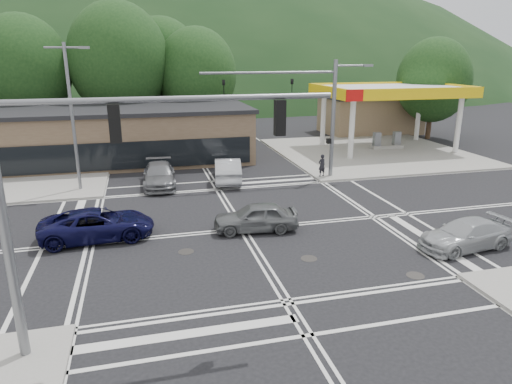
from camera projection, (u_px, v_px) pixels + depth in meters
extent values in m
plane|color=black|center=(242.00, 229.00, 22.62)|extent=(120.00, 120.00, 0.00)
cube|color=gray|center=(371.00, 152.00, 40.05)|extent=(16.00, 16.00, 0.15)
cylinder|color=silver|center=(352.00, 129.00, 36.78)|extent=(0.44, 0.44, 5.00)
cylinder|color=silver|center=(323.00, 120.00, 42.35)|extent=(0.44, 0.44, 5.00)
cylinder|color=silver|center=(459.00, 125.00, 39.15)|extent=(0.44, 0.44, 5.00)
cylinder|color=silver|center=(418.00, 116.00, 44.72)|extent=(0.44, 0.44, 5.00)
cube|color=silver|center=(391.00, 90.00, 39.94)|extent=(12.00, 8.00, 0.60)
cube|color=yellow|center=(417.00, 94.00, 36.23)|extent=(12.20, 0.25, 0.90)
cube|color=yellow|center=(369.00, 87.00, 43.65)|extent=(12.20, 0.25, 0.90)
cube|color=yellow|center=(327.00, 91.00, 38.52)|extent=(0.25, 8.20, 0.90)
cube|color=yellow|center=(450.00, 89.00, 41.36)|extent=(0.25, 8.20, 0.90)
cube|color=red|center=(355.00, 95.00, 34.79)|extent=(1.40, 0.12, 0.90)
cube|color=gray|center=(386.00, 147.00, 41.40)|extent=(3.00, 1.00, 0.30)
cube|color=slate|center=(377.00, 140.00, 40.96)|extent=(0.60, 0.50, 1.30)
cube|color=slate|center=(397.00, 139.00, 41.44)|extent=(0.60, 0.50, 1.30)
cube|color=#846B4F|center=(370.00, 115.00, 49.98)|extent=(10.00, 6.00, 3.80)
cube|color=brown|center=(96.00, 138.00, 35.90)|extent=(24.00, 8.00, 4.00)
ellipsoid|color=#183317|center=(158.00, 91.00, 106.06)|extent=(252.00, 126.00, 140.00)
cylinder|color=#382619|center=(31.00, 123.00, 40.85)|extent=(0.50, 0.50, 4.84)
ellipsoid|color=black|center=(23.00, 68.00, 39.48)|extent=(8.00, 8.00, 9.20)
cylinder|color=#382619|center=(123.00, 117.00, 42.68)|extent=(0.50, 0.50, 5.28)
ellipsoid|color=black|center=(119.00, 60.00, 41.18)|extent=(9.00, 9.00, 10.35)
cylinder|color=#382619|center=(198.00, 120.00, 44.47)|extent=(0.50, 0.50, 4.40)
ellipsoid|color=black|center=(197.00, 74.00, 43.22)|extent=(7.60, 7.60, 8.74)
cylinder|color=#382619|center=(164.00, 113.00, 47.40)|extent=(0.50, 0.50, 4.84)
ellipsoid|color=black|center=(162.00, 66.00, 46.03)|extent=(8.40, 8.40, 9.66)
cylinder|color=#382619|center=(429.00, 119.00, 46.27)|extent=(0.50, 0.50, 3.96)
ellipsoid|color=black|center=(434.00, 80.00, 45.14)|extent=(7.20, 7.20, 8.28)
cylinder|color=slate|center=(73.00, 120.00, 27.64)|extent=(0.20, 0.20, 9.00)
cylinder|color=slate|center=(64.00, 47.00, 26.42)|extent=(2.20, 0.12, 0.12)
cube|color=slate|center=(84.00, 48.00, 26.68)|extent=(0.60, 0.25, 0.15)
cylinder|color=slate|center=(333.00, 121.00, 31.00)|extent=(0.28, 0.28, 8.00)
cylinder|color=slate|center=(270.00, 73.00, 29.00)|extent=(9.00, 0.16, 0.16)
imported|color=black|center=(292.00, 87.00, 29.62)|extent=(0.16, 0.20, 1.00)
imported|color=black|center=(224.00, 88.00, 28.55)|extent=(0.16, 0.20, 1.00)
cylinder|color=slate|center=(352.00, 66.00, 30.24)|extent=(2.40, 0.12, 0.12)
cube|color=slate|center=(367.00, 65.00, 30.50)|extent=(0.70, 0.30, 0.15)
cube|color=black|center=(329.00, 141.00, 31.35)|extent=(0.25, 0.30, 0.35)
cylinder|color=slate|center=(4.00, 227.00, 11.91)|extent=(0.28, 0.28, 8.00)
cylinder|color=slate|center=(172.00, 99.00, 12.05)|extent=(9.00, 0.16, 0.16)
cube|color=black|center=(115.00, 124.00, 11.87)|extent=(0.30, 0.25, 1.00)
cube|color=black|center=(280.00, 118.00, 12.93)|extent=(0.30, 0.25, 1.00)
imported|color=black|center=(97.00, 225.00, 21.26)|extent=(5.27, 2.63, 1.43)
imported|color=slate|center=(256.00, 217.00, 22.28)|extent=(4.27, 2.11, 1.40)
imported|color=#A8ACAF|center=(466.00, 235.00, 20.27)|extent=(4.61, 2.33, 1.28)
imported|color=#A6A9AD|center=(228.00, 170.00, 30.96)|extent=(2.44, 5.09, 1.61)
imported|color=#B7B7B3|center=(229.00, 148.00, 37.90)|extent=(2.44, 5.04, 1.66)
imported|color=slate|center=(159.00, 175.00, 29.90)|extent=(2.23, 5.10, 1.46)
imported|color=black|center=(322.00, 165.00, 31.67)|extent=(0.64, 0.51, 1.54)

